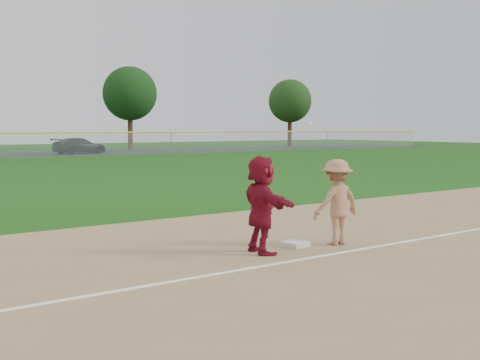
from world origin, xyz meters
TOP-DOWN VIEW (x-y plane):
  - ground at (0.00, 0.00)m, footprint 160.00×160.00m
  - foul_line at (0.00, -0.80)m, footprint 60.00×0.10m
  - first_base at (0.43, 0.19)m, footprint 0.51×0.51m
  - base_runner at (-0.51, 0.09)m, footprint 0.90×1.81m
  - car_right at (13.08, 44.91)m, footprint 5.30×2.81m
  - first_base_play at (1.27, -0.12)m, footprint 1.28×0.68m
  - tree_3 at (22.00, 52.80)m, footprint 6.00×6.00m
  - tree_4 at (44.00, 51.20)m, footprint 5.60×5.60m

SIDE VIEW (x-z plane):
  - ground at x=0.00m, z-range 0.00..0.00m
  - foul_line at x=0.00m, z-range 0.02..0.03m
  - first_base at x=0.43m, z-range 0.02..0.12m
  - car_right at x=13.08m, z-range 0.01..1.47m
  - first_base_play at x=1.27m, z-range -0.36..2.16m
  - base_runner at x=-0.51m, z-range 0.02..1.89m
  - tree_4 at x=44.00m, z-range 1.51..10.18m
  - tree_3 at x=22.00m, z-range 1.57..10.76m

